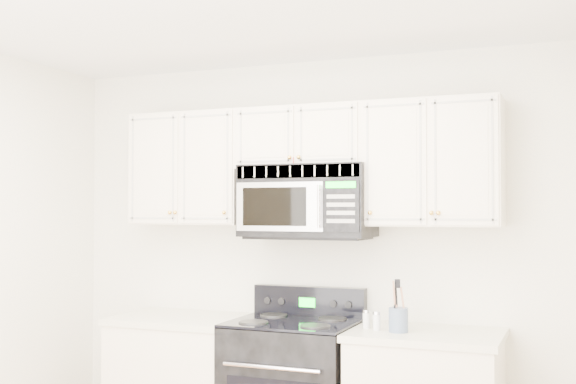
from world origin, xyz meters
The scene contains 6 objects.
room centered at (0.00, 0.00, 1.30)m, with size 3.51×3.51×2.61m.
upper_cabinets centered at (0.00, 1.58, 1.93)m, with size 2.44×0.37×0.75m.
microwave centered at (0.04, 1.54, 1.67)m, with size 0.81×0.46×0.45m.
utensil_crock centered at (0.66, 1.35, 1.00)m, with size 0.11×0.11×0.30m.
shaker_salt centered at (0.45, 1.42, 0.97)m, with size 0.04×0.04×0.11m.
shaker_pepper centered at (0.53, 1.36, 0.98)m, with size 0.05×0.05×0.11m.
Camera 1 is at (1.62, -2.71, 1.61)m, focal length 45.00 mm.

